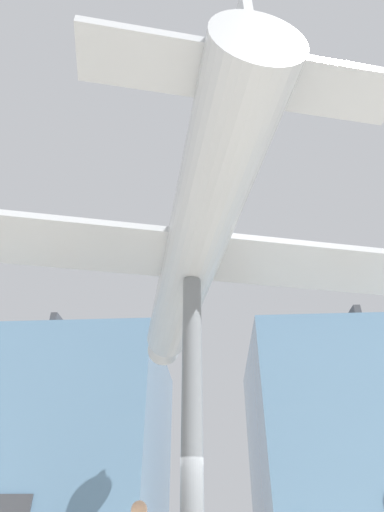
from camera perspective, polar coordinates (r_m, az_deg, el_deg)
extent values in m
cube|color=slate|center=(26.88, -17.26, -24.12)|extent=(10.91, 11.79, 10.32)
cube|color=#383A3F|center=(28.17, -15.39, -13.20)|extent=(0.36, 11.20, 0.60)
cube|color=slate|center=(26.55, 21.81, -23.23)|extent=(10.91, 11.79, 10.32)
cube|color=#383A3F|center=(27.85, 19.46, -12.26)|extent=(0.36, 11.20, 0.60)
cylinder|color=slate|center=(9.70, 0.00, -21.41)|extent=(0.49, 0.49, 6.86)
cylinder|color=#B2B7BC|center=(11.37, 0.00, 0.00)|extent=(4.38, 12.63, 1.63)
cube|color=#B2B7BC|center=(11.37, 0.00, 0.00)|extent=(17.79, 6.16, 0.18)
cube|color=#B2B7BC|center=(7.61, 7.59, 24.12)|extent=(5.75, 2.23, 0.18)
cube|color=#B2B7BC|center=(8.46, 7.04, 27.70)|extent=(0.42, 1.11, 1.88)
cone|color=#B2B7BC|center=(17.58, -3.87, -12.48)|extent=(1.66, 1.66, 1.39)
sphere|color=black|center=(18.39, -4.18, -13.43)|extent=(0.44, 0.44, 0.44)
sphere|color=tan|center=(7.16, -7.57, -32.29)|extent=(0.25, 0.25, 0.25)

